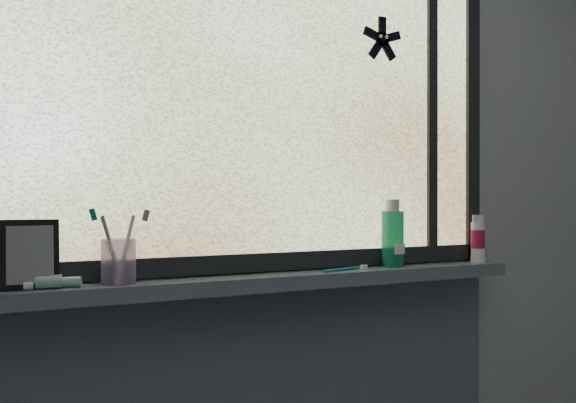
% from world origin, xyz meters
% --- Properties ---
extents(wall_back, '(3.00, 0.01, 2.50)m').
position_xyz_m(wall_back, '(0.00, 1.30, 1.25)').
color(wall_back, '#9EA3A8').
rests_on(wall_back, ground).
extents(windowsill, '(1.62, 0.14, 0.04)m').
position_xyz_m(windowsill, '(0.00, 1.23, 1.00)').
color(windowsill, '#4D5666').
rests_on(windowsill, wall_back).
extents(window_pane, '(1.50, 0.01, 1.00)m').
position_xyz_m(window_pane, '(0.00, 1.28, 1.53)').
color(window_pane, silver).
rests_on(window_pane, wall_back).
extents(frame_bottom, '(1.60, 0.03, 0.05)m').
position_xyz_m(frame_bottom, '(0.00, 1.28, 1.05)').
color(frame_bottom, black).
rests_on(frame_bottom, windowsill).
extents(frame_right, '(0.05, 0.03, 1.10)m').
position_xyz_m(frame_right, '(0.78, 1.28, 1.53)').
color(frame_right, black).
rests_on(frame_right, wall_back).
extents(frame_mullion, '(0.03, 0.03, 1.00)m').
position_xyz_m(frame_mullion, '(0.60, 1.28, 1.53)').
color(frame_mullion, black).
rests_on(frame_mullion, wall_back).
extents(starfish_sticker, '(0.15, 0.02, 0.15)m').
position_xyz_m(starfish_sticker, '(0.40, 1.27, 1.72)').
color(starfish_sticker, black).
rests_on(starfish_sticker, window_pane).
extents(vanity_mirror, '(0.13, 0.07, 0.16)m').
position_xyz_m(vanity_mirror, '(-0.62, 1.23, 1.10)').
color(vanity_mirror, black).
rests_on(vanity_mirror, windowsill).
extents(toothpaste_tube, '(0.18, 0.07, 0.03)m').
position_xyz_m(toothpaste_tube, '(-0.56, 1.21, 1.04)').
color(toothpaste_tube, silver).
rests_on(toothpaste_tube, windowsill).
extents(toothbrush_cup, '(0.09, 0.09, 0.11)m').
position_xyz_m(toothbrush_cup, '(-0.42, 1.22, 1.07)').
color(toothbrush_cup, '#BDA0D4').
rests_on(toothbrush_cup, windowsill).
extents(toothbrush_lying, '(0.18, 0.06, 0.01)m').
position_xyz_m(toothbrush_lying, '(0.21, 1.21, 1.03)').
color(toothbrush_lying, '#0E727F').
rests_on(toothbrush_lying, windowsill).
extents(mouthwash_bottle, '(0.09, 0.09, 0.17)m').
position_xyz_m(mouthwash_bottle, '(0.41, 1.24, 1.12)').
color(mouthwash_bottle, '#1D9A65').
rests_on(mouthwash_bottle, windowsill).
extents(cream_tube, '(0.06, 0.06, 0.11)m').
position_xyz_m(cream_tube, '(0.75, 1.22, 1.10)').
color(cream_tube, silver).
rests_on(cream_tube, windowsill).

